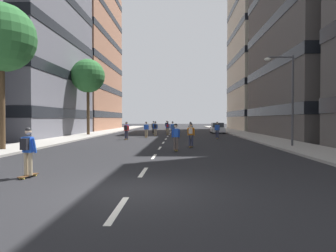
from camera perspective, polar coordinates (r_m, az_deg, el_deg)
ground_plane at (r=39.99m, az=0.11°, el=-1.67°), size 185.41×185.41×0.00m
sidewalk_left at (r=45.26m, az=-12.41°, el=-1.27°), size 3.61×84.98×0.14m
sidewalk_right at (r=44.64m, az=13.15°, el=-1.30°), size 3.61×84.98×0.14m
lane_markings at (r=42.08m, az=0.21°, el=-1.52°), size 0.16×72.20×0.01m
building_left_mid at (r=44.81m, az=-28.33°, el=19.26°), size 16.72×19.53×31.83m
building_left_far at (r=63.98m, az=-17.95°, el=12.39°), size 16.72×23.23×28.72m
building_right_far at (r=63.85m, az=19.78°, el=15.52°), size 16.72×18.64×35.50m
parked_car_near at (r=45.98m, az=9.04°, el=-0.43°), size 1.82×4.40×1.52m
street_tree_near at (r=40.20m, az=-14.47°, el=8.83°), size 4.14×4.14×9.35m
street_tree_mid at (r=23.12m, az=-28.26°, el=14.03°), size 4.33×4.33×9.29m
streetlamp_right at (r=24.20m, az=21.07°, el=6.11°), size 2.13×0.30×6.50m
skater_0 at (r=32.38m, az=4.14°, el=-0.63°), size 0.56×0.92×1.78m
skater_1 at (r=51.35m, az=-0.24°, el=0.09°), size 0.56×0.92×1.78m
skater_2 at (r=37.48m, az=0.85°, el=-0.32°), size 0.56×0.92×1.78m
skater_3 at (r=34.95m, az=-4.00°, el=-0.49°), size 0.54×0.91×1.78m
skater_4 at (r=43.32m, az=-2.68°, el=-0.10°), size 0.54×0.91×1.78m
skater_5 at (r=37.91m, az=-2.33°, el=-0.30°), size 0.54×0.91×1.78m
skater_6 at (r=12.00m, az=-24.34°, el=-3.87°), size 0.57×0.92×1.78m
skater_7 at (r=40.63m, az=-0.06°, el=-0.19°), size 0.54×0.91×1.78m
skater_8 at (r=31.35m, az=-7.67°, el=-0.64°), size 0.56×0.92×1.78m
skater_9 at (r=33.25m, az=9.00°, el=-0.59°), size 0.56×0.92×1.78m
skater_10 at (r=20.22m, az=1.44°, el=-1.78°), size 0.55×0.92×1.78m
skater_11 at (r=22.72m, az=4.22°, el=-1.37°), size 0.56×0.92×1.78m
skater_12 at (r=34.91m, az=-7.60°, el=-0.45°), size 0.54×0.91×1.78m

